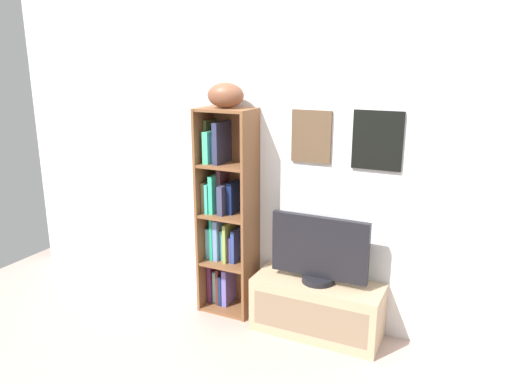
{
  "coord_description": "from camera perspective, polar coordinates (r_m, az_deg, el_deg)",
  "views": [
    {
      "loc": [
        1.25,
        -1.99,
        1.84
      ],
      "look_at": [
        -0.11,
        0.85,
        0.98
      ],
      "focal_mm": 34.57,
      "sensor_mm": 36.0,
      "label": 1
    }
  ],
  "objects": [
    {
      "name": "tv_stand",
      "position": [
        3.47,
        7.07,
        -13.13
      ],
      "size": [
        0.87,
        0.35,
        0.38
      ],
      "color": "tan",
      "rests_on": "ground"
    },
    {
      "name": "back_wall",
      "position": [
        3.4,
        3.83,
        5.76
      ],
      "size": [
        4.8,
        0.08,
        2.55
      ],
      "color": "silver",
      "rests_on": "ground"
    },
    {
      "name": "football",
      "position": [
        3.39,
        -3.54,
        11.09
      ],
      "size": [
        0.28,
        0.21,
        0.17
      ],
      "primitive_type": "ellipsoid",
      "rotation": [
        0.0,
        0.0,
        0.16
      ],
      "color": "brown",
      "rests_on": "bookshelf"
    },
    {
      "name": "bookshelf",
      "position": [
        3.6,
        -3.58,
        -2.74
      ],
      "size": [
        0.39,
        0.27,
        1.51
      ],
      "color": "brown",
      "rests_on": "ground"
    },
    {
      "name": "television",
      "position": [
        3.3,
        7.31,
        -6.77
      ],
      "size": [
        0.66,
        0.22,
        0.46
      ],
      "color": "black",
      "rests_on": "tv_stand"
    }
  ]
}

